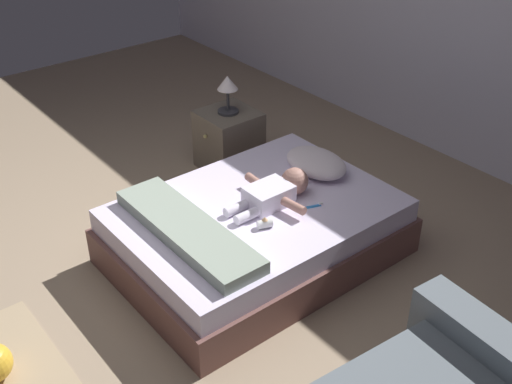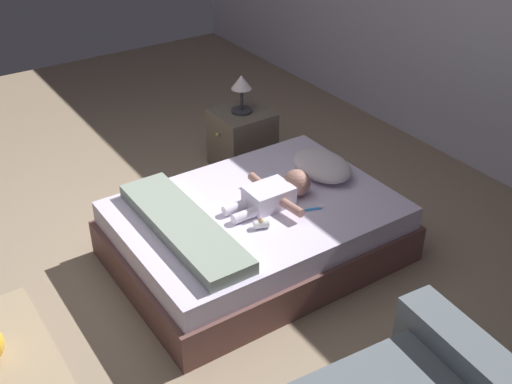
# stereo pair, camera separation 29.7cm
# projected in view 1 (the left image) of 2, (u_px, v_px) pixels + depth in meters

# --- Properties ---
(ground_plane) EXTENTS (8.00, 8.00, 0.00)m
(ground_plane) POSITION_uv_depth(u_px,v_px,m) (136.00, 285.00, 4.00)
(ground_plane) COLOR #9F886D
(wall_behind_bed) EXTENTS (8.00, 0.12, 2.55)m
(wall_behind_bed) POSITION_uv_depth(u_px,v_px,m) (459.00, 0.00, 4.92)
(wall_behind_bed) COLOR silver
(wall_behind_bed) RESTS_ON ground_plane
(bed) EXTENTS (1.29, 1.79, 0.41)m
(bed) POSITION_uv_depth(u_px,v_px,m) (256.00, 232.00, 4.15)
(bed) COLOR brown
(bed) RESTS_ON ground_plane
(pillow) EXTENTS (0.48, 0.34, 0.14)m
(pillow) POSITION_uv_depth(u_px,v_px,m) (316.00, 163.00, 4.37)
(pillow) COLOR silver
(pillow) RESTS_ON bed
(baby) EXTENTS (0.55, 0.61, 0.18)m
(baby) POSITION_uv_depth(u_px,v_px,m) (276.00, 192.00, 4.05)
(baby) COLOR white
(baby) RESTS_ON bed
(toothbrush) EXTENTS (0.07, 0.16, 0.02)m
(toothbrush) POSITION_uv_depth(u_px,v_px,m) (311.00, 206.00, 4.02)
(toothbrush) COLOR #2F91E8
(toothbrush) RESTS_ON bed
(nightstand) EXTENTS (0.43, 0.46, 0.49)m
(nightstand) POSITION_uv_depth(u_px,v_px,m) (229.00, 140.00, 5.15)
(nightstand) COLOR #695E50
(nightstand) RESTS_ON ground_plane
(lamp) EXTENTS (0.17, 0.17, 0.31)m
(lamp) POSITION_uv_depth(u_px,v_px,m) (228.00, 88.00, 4.91)
(lamp) COLOR #333338
(lamp) RESTS_ON nightstand
(blanket) EXTENTS (1.16, 0.31, 0.08)m
(blanket) POSITION_uv_depth(u_px,v_px,m) (187.00, 230.00, 3.74)
(blanket) COLOR #95A393
(blanket) RESTS_ON bed
(baby_bottle) EXTENTS (0.08, 0.10, 0.08)m
(baby_bottle) POSITION_uv_depth(u_px,v_px,m) (265.00, 223.00, 3.82)
(baby_bottle) COLOR white
(baby_bottle) RESTS_ON bed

